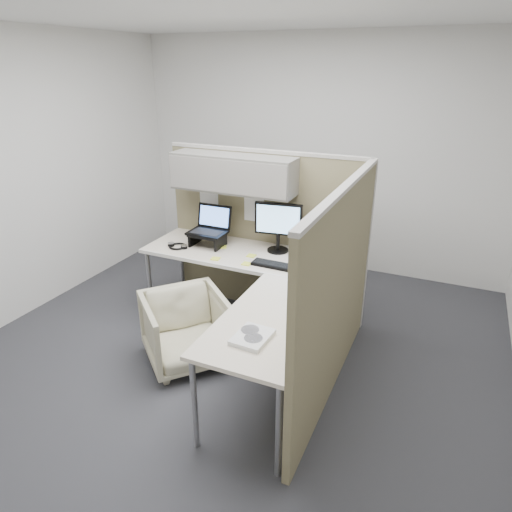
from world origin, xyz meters
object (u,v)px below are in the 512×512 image
at_px(desk, 253,280).
at_px(monitor_left, 278,223).
at_px(keyboard, 274,265).
at_px(office_chair, 186,326).

distance_m(desk, monitor_left, 0.66).
relative_size(desk, monitor_left, 4.29).
distance_m(desk, keyboard, 0.26).
bearing_deg(keyboard, office_chair, -130.20).
bearing_deg(desk, office_chair, -139.43).
xyz_separation_m(desk, keyboard, (0.10, 0.24, 0.05)).
xyz_separation_m(desk, monitor_left, (-0.00, 0.58, 0.32)).
distance_m(monitor_left, keyboard, 0.44).
bearing_deg(keyboard, desk, -111.38).
bearing_deg(office_chair, monitor_left, 16.91).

